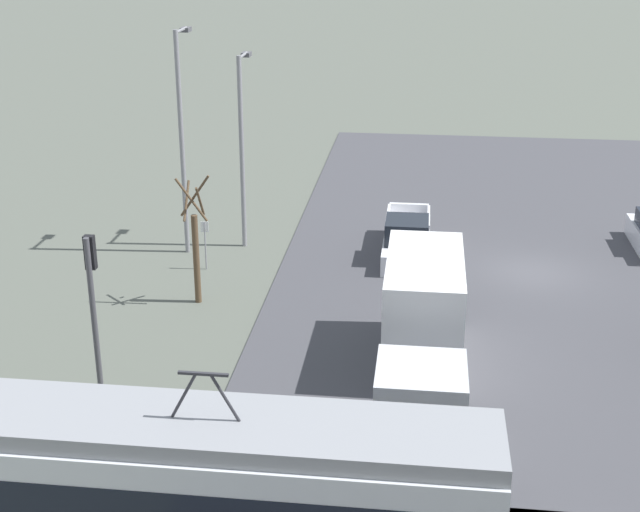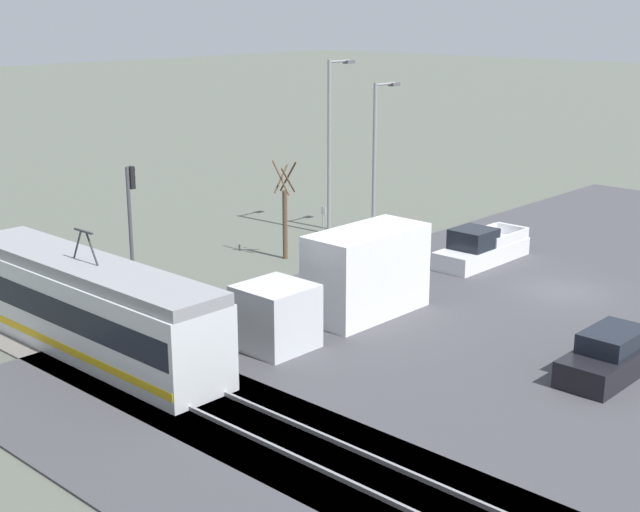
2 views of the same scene
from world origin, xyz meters
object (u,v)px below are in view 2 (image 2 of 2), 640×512
Objects in this scene: box_truck at (346,282)px; street_lamp_near_crossing at (331,137)px; pickup_truck at (481,249)px; sedan_car_0 at (612,356)px; light_rail_tram at (89,308)px; traffic_light_pole at (131,214)px; street_tree at (285,215)px; no_parking_sign at (323,221)px; street_lamp_mid_block at (377,150)px.

street_lamp_near_crossing is at bearing -45.34° from box_truck.
pickup_truck is 1.19× the size of sedan_car_0.
light_rail_tram is 9.76m from box_truck.
light_rail_tram is at bearing 130.94° from traffic_light_pole.
street_tree is at bearing 171.36° from sedan_car_0.
street_lamp_near_crossing reaches higher than no_parking_sign.
box_truck is 10.27m from sedan_car_0.
sedan_car_0 is at bearing 152.85° from street_lamp_mid_block.
box_truck is 14.89m from street_lamp_near_crossing.
street_lamp_near_crossing is 1.14× the size of street_lamp_mid_block.
street_lamp_mid_block is at bearing -80.81° from light_rail_tram.
street_lamp_near_crossing is at bearing 158.09° from sedan_car_0.
street_lamp_near_crossing is (1.77, -5.31, 3.11)m from street_tree.
light_rail_tram is 18.18m from sedan_car_0.
street_tree is at bearing 85.29° from street_lamp_mid_block.
box_truck is 9.86m from traffic_light_pole.
street_lamp_mid_block is (-0.52, -6.36, 2.53)m from street_tree.
light_rail_tram is 20.40m from street_lamp_mid_block.
box_truck is 0.95× the size of street_lamp_near_crossing.
box_truck is 1.83× the size of street_tree.
pickup_truck is at bearing -143.04° from street_tree.
light_rail_tram is at bearing 106.30° from street_lamp_near_crossing.
light_rail_tram is 2.30× the size of traffic_light_pole.
light_rail_tram is 19.69m from pickup_truck.
traffic_light_pole reaches higher than no_parking_sign.
box_truck is 1.57× the size of pickup_truck.
traffic_light_pole is (18.98, 5.74, 2.89)m from sedan_car_0.
box_truck is at bearing 94.11° from pickup_truck.
street_lamp_mid_block is at bearing -155.34° from street_lamp_near_crossing.
light_rail_tram is 2.28× the size of pickup_truck.
street_tree is (7.62, 5.73, 1.47)m from pickup_truck.
street_tree reaches higher than no_parking_sign.
no_parking_sign is at bearing -81.49° from street_tree.
light_rail_tram is at bearing 105.46° from street_tree.
sedan_car_0 is 0.85× the size of traffic_light_pole.
no_parking_sign is at bearing 162.19° from sedan_car_0.
street_lamp_mid_block reaches higher than light_rail_tram.
sedan_car_0 is at bearing 162.19° from no_parking_sign.
street_tree is at bearing 36.96° from pickup_truck.
street_lamp_near_crossing is (9.38, 0.42, 4.57)m from pickup_truck.
traffic_light_pole reaches higher than light_rail_tram.
no_parking_sign is at bearing -42.85° from box_truck.
street_lamp_mid_block is at bearing -108.16° from no_parking_sign.
pickup_truck is at bearing 141.61° from sedan_car_0.
street_lamp_mid_block reaches higher than no_parking_sign.
light_rail_tram is 1.38× the size of street_lamp_near_crossing.
street_tree is 6.40m from street_lamp_near_crossing.
traffic_light_pole is 12.03m from no_parking_sign.
traffic_light_pole is at bearing 85.96° from street_tree.
pickup_truck is 16.71m from traffic_light_pole.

